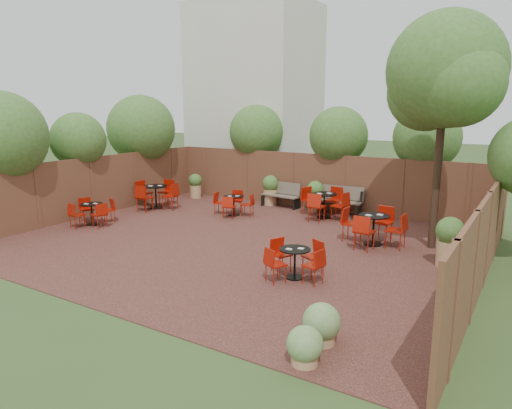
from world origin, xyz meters
The scene contains 13 objects.
ground centered at (0.00, 0.00, 0.00)m, with size 80.00×80.00×0.00m, color #354F23.
courtyard_paving centered at (0.00, 0.00, 0.01)m, with size 12.00×10.00×0.02m, color #361916.
fence_back centered at (0.00, 5.00, 1.00)m, with size 12.00×0.08×2.00m, color brown.
fence_left centered at (-6.00, 0.00, 1.00)m, with size 0.08×10.00×2.00m, color brown.
fence_right centered at (6.00, 0.00, 1.00)m, with size 0.08×10.00×2.00m, color brown.
neighbour_building centered at (-4.50, 8.00, 4.00)m, with size 5.00×4.00×8.00m, color beige.
overhang_foliage centered at (-2.94, 2.39, 2.70)m, with size 15.55×10.72×2.65m.
courtyard_tree centered at (4.54, 2.22, 4.34)m, with size 2.93×2.85×5.93m.
park_bench_left centered at (-1.25, 4.62, 0.49)m, with size 1.51×0.63×0.91m.
park_bench_right centered at (1.03, 4.63, 0.52)m, with size 1.58×0.59×0.96m.
bistro_tables centered at (-0.79, 1.63, 0.47)m, with size 9.85×7.02×0.95m.
planters centered at (0.29, 3.40, 0.62)m, with size 10.81×4.46×1.18m.
low_shrubs centered at (4.73, -3.12, 0.32)m, with size 2.15×4.05×0.65m.
Camera 1 is at (6.82, -10.22, 3.67)m, focal length 32.75 mm.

